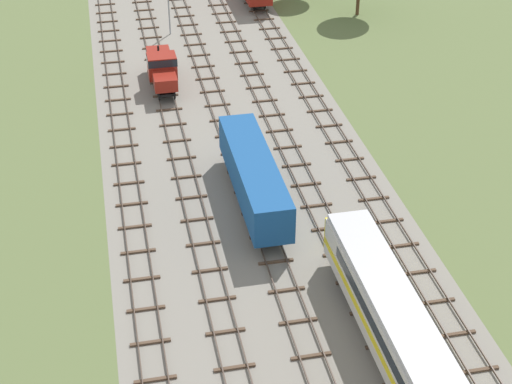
{
  "coord_description": "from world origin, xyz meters",
  "views": [
    {
      "loc": [
        -9.75,
        -8.79,
        32.24
      ],
      "look_at": [
        0.0,
        38.06,
        1.5
      ],
      "focal_mm": 54.79,
      "sensor_mm": 36.0,
      "label": 1
    }
  ],
  "objects_px": {
    "shunter_loco_left_mid": "(162,67)",
    "signal_post_nearest": "(168,2)",
    "freight_boxcar_centre_left_near": "(254,175)",
    "diesel_railcar_centre_nearest": "(401,335)"
  },
  "relations": [
    {
      "from": "diesel_railcar_centre_nearest",
      "to": "shunter_loco_left_mid",
      "type": "xyz_separation_m",
      "value": [
        -8.95,
        40.2,
        -0.59
      ]
    },
    {
      "from": "diesel_railcar_centre_nearest",
      "to": "signal_post_nearest",
      "type": "distance_m",
      "value": 54.06
    },
    {
      "from": "signal_post_nearest",
      "to": "diesel_railcar_centre_nearest",
      "type": "bearing_deg",
      "value": -82.87
    },
    {
      "from": "diesel_railcar_centre_nearest",
      "to": "freight_boxcar_centre_left_near",
      "type": "bearing_deg",
      "value": 103.74
    },
    {
      "from": "freight_boxcar_centre_left_near",
      "to": "signal_post_nearest",
      "type": "bearing_deg",
      "value": 93.63
    },
    {
      "from": "diesel_railcar_centre_nearest",
      "to": "signal_post_nearest",
      "type": "bearing_deg",
      "value": 97.13
    },
    {
      "from": "diesel_railcar_centre_nearest",
      "to": "shunter_loco_left_mid",
      "type": "relative_size",
      "value": 2.42
    },
    {
      "from": "diesel_railcar_centre_nearest",
      "to": "shunter_loco_left_mid",
      "type": "distance_m",
      "value": 41.18
    },
    {
      "from": "shunter_loco_left_mid",
      "to": "signal_post_nearest",
      "type": "bearing_deg",
      "value": 80.55
    },
    {
      "from": "diesel_railcar_centre_nearest",
      "to": "shunter_loco_left_mid",
      "type": "height_order",
      "value": "diesel_railcar_centre_nearest"
    }
  ]
}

